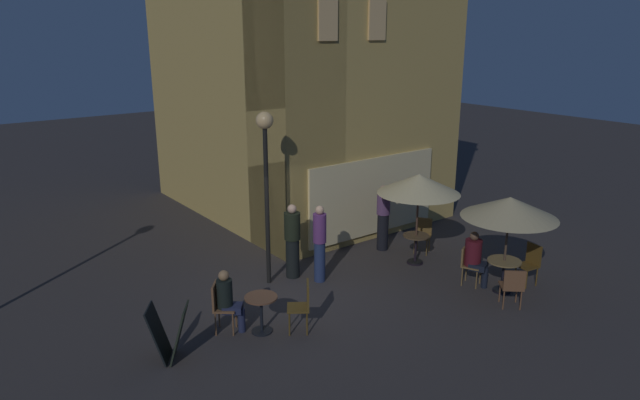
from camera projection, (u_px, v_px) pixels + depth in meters
ground_plane at (292, 295)px, 12.52m from camera, size 60.00×60.00×0.00m
cafe_building at (288, 92)px, 16.21m from camera, size 6.18×8.15×7.72m
street_lamp_near_corner at (266, 157)px, 12.29m from camera, size 0.37×0.37×3.91m
menu_sandwich_board at (169, 333)px, 9.92m from camera, size 0.87×0.83×1.00m
cafe_table_0 at (504, 269)px, 12.53m from camera, size 0.73×0.73×0.74m
cafe_table_1 at (416, 244)px, 14.08m from camera, size 0.64×0.64×0.73m
cafe_table_2 at (261, 308)px, 10.85m from camera, size 0.63×0.63×0.74m
patio_umbrella_0 at (510, 208)px, 12.13m from camera, size 2.03×2.03×2.17m
patio_umbrella_1 at (419, 184)px, 13.65m from camera, size 1.99×1.99×2.27m
cafe_chair_0 at (513, 284)px, 11.78m from camera, size 0.61×0.61×0.88m
cafe_chair_1 at (530, 261)px, 12.90m from camera, size 0.46×0.46×0.95m
cafe_chair_2 at (468, 262)px, 12.90m from camera, size 0.53×0.53×0.90m
cafe_chair_3 at (423, 232)px, 14.80m from camera, size 0.54×0.54×0.89m
cafe_chair_4 at (303, 302)px, 10.85m from camera, size 0.58×0.58×1.01m
cafe_chair_5 at (220, 303)px, 10.84m from camera, size 0.58×0.58×0.99m
patron_seated_0 at (475, 255)px, 12.79m from camera, size 0.48×0.55×1.27m
patron_seated_1 at (228, 298)px, 10.81m from camera, size 0.49×0.47×1.26m
patron_standing_2 at (320, 243)px, 12.96m from camera, size 0.30×0.30×1.81m
patron_standing_3 at (292, 241)px, 13.19m from camera, size 0.37×0.37×1.76m
patron_standing_4 at (383, 218)px, 14.86m from camera, size 0.34×0.34×1.74m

